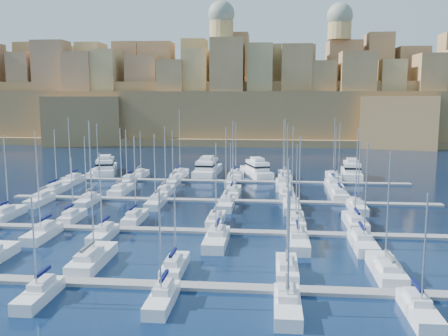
# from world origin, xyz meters

# --- Properties ---
(ground) EXTENTS (600.00, 600.00, 0.00)m
(ground) POSITION_xyz_m (0.00, 0.00, 0.00)
(ground) COLOR black
(ground) RESTS_ON ground
(pontoon_near) EXTENTS (84.00, 2.00, 0.40)m
(pontoon_near) POSITION_xyz_m (0.00, -34.00, 0.20)
(pontoon_near) COLOR slate
(pontoon_near) RESTS_ON ground
(pontoon_mid_near) EXTENTS (84.00, 2.00, 0.40)m
(pontoon_mid_near) POSITION_xyz_m (0.00, -12.00, 0.20)
(pontoon_mid_near) COLOR slate
(pontoon_mid_near) RESTS_ON ground
(pontoon_mid_far) EXTENTS (84.00, 2.00, 0.40)m
(pontoon_mid_far) POSITION_xyz_m (0.00, 10.00, 0.20)
(pontoon_mid_far) COLOR slate
(pontoon_mid_far) RESTS_ON ground
(pontoon_far) EXTENTS (84.00, 2.00, 0.40)m
(pontoon_far) POSITION_xyz_m (0.00, 32.00, 0.20)
(pontoon_far) COLOR slate
(pontoon_far) RESTS_ON ground
(sailboat_2) EXTENTS (3.14, 10.47, 18.01)m
(sailboat_2) POSITION_xyz_m (-12.03, -27.89, 0.79)
(sailboat_2) COLOR white
(sailboat_2) RESTS_ON ground
(sailboat_3) EXTENTS (2.32, 7.75, 10.62)m
(sailboat_3) POSITION_xyz_m (-1.45, -29.23, 0.70)
(sailboat_3) COLOR white
(sailboat_3) RESTS_ON ground
(sailboat_4) EXTENTS (2.51, 8.36, 13.95)m
(sailboat_4) POSITION_xyz_m (11.75, -28.93, 0.74)
(sailboat_4) COLOR white
(sailboat_4) RESTS_ON ground
(sailboat_5) EXTENTS (3.00, 9.99, 14.75)m
(sailboat_5) POSITION_xyz_m (23.22, -28.13, 0.76)
(sailboat_5) COLOR white
(sailboat_5) RESTS_ON ground
(sailboat_8) EXTENTS (2.33, 7.76, 11.17)m
(sailboat_8) POSITION_xyz_m (-13.60, -38.78, 0.71)
(sailboat_8) COLOR white
(sailboat_8) RESTS_ON ground
(sailboat_9) EXTENTS (2.29, 7.64, 12.13)m
(sailboat_9) POSITION_xyz_m (-0.86, -38.72, 0.72)
(sailboat_9) COLOR white
(sailboat_9) RESTS_ON ground
(sailboat_10) EXTENTS (2.56, 8.55, 12.30)m
(sailboat_10) POSITION_xyz_m (11.52, -39.17, 0.72)
(sailboat_10) COLOR white
(sailboat_10) RESTS_ON ground
(sailboat_11) EXTENTS (2.46, 8.19, 12.36)m
(sailboat_11) POSITION_xyz_m (23.89, -38.99, 0.72)
(sailboat_11) COLOR white
(sailboat_11) RESTS_ON ground
(sailboat_12) EXTENTS (2.74, 9.13, 14.35)m
(sailboat_12) POSITION_xyz_m (-34.87, -6.55, 0.75)
(sailboat_12) COLOR white
(sailboat_12) RESTS_ON ground
(sailboat_13) EXTENTS (2.28, 7.59, 10.91)m
(sailboat_13) POSITION_xyz_m (-23.02, -7.31, 0.70)
(sailboat_13) COLOR white
(sailboat_13) RESTS_ON ground
(sailboat_14) EXTENTS (2.52, 8.41, 14.44)m
(sailboat_14) POSITION_xyz_m (-12.46, -6.90, 0.74)
(sailboat_14) COLOR white
(sailboat_14) RESTS_ON ground
(sailboat_15) EXTENTS (2.52, 8.40, 13.43)m
(sailboat_15) POSITION_xyz_m (0.92, -6.91, 0.73)
(sailboat_15) COLOR white
(sailboat_15) RESTS_ON ground
(sailboat_16) EXTENTS (2.69, 8.98, 13.33)m
(sailboat_16) POSITION_xyz_m (13.82, -6.62, 0.74)
(sailboat_16) COLOR white
(sailboat_16) RESTS_ON ground
(sailboat_17) EXTENTS (2.95, 9.85, 15.87)m
(sailboat_17) POSITION_xyz_m (23.20, -6.20, 0.77)
(sailboat_17) COLOR white
(sailboat_17) RESTS_ON ground
(sailboat_19) EXTENTS (2.67, 8.91, 13.89)m
(sailboat_19) POSITION_xyz_m (-23.41, -17.34, 0.74)
(sailboat_19) COLOR white
(sailboat_19) RESTS_ON ground
(sailboat_20) EXTENTS (2.44, 8.15, 13.01)m
(sailboat_20) POSITION_xyz_m (-14.39, -16.97, 0.73)
(sailboat_20) COLOR white
(sailboat_20) RESTS_ON ground
(sailboat_21) EXTENTS (3.00, 10.01, 14.33)m
(sailboat_21) POSITION_xyz_m (2.27, -17.88, 0.75)
(sailboat_21) COLOR white
(sailboat_21) RESTS_ON ground
(sailboat_22) EXTENTS (2.89, 9.63, 15.71)m
(sailboat_22) POSITION_xyz_m (13.59, -17.70, 0.76)
(sailboat_22) COLOR white
(sailboat_22) RESTS_ON ground
(sailboat_23) EXTENTS (2.86, 9.54, 14.88)m
(sailboat_23) POSITION_xyz_m (22.40, -17.65, 0.75)
(sailboat_23) COLOR white
(sailboat_23) RESTS_ON ground
(sailboat_24) EXTENTS (2.70, 9.00, 13.80)m
(sailboat_24) POSITION_xyz_m (-35.99, 15.39, 0.74)
(sailboat_24) COLOR white
(sailboat_24) RESTS_ON ground
(sailboat_25) EXTENTS (2.98, 9.94, 14.11)m
(sailboat_25) POSITION_xyz_m (-21.89, 15.85, 0.75)
(sailboat_25) COLOR white
(sailboat_25) RESTS_ON ground
(sailboat_26) EXTENTS (2.74, 9.15, 14.57)m
(sailboat_26) POSITION_xyz_m (-12.30, 15.46, 0.75)
(sailboat_26) COLOR white
(sailboat_26) RESTS_ON ground
(sailboat_27) EXTENTS (3.03, 10.08, 15.80)m
(sailboat_27) POSITION_xyz_m (1.82, 15.92, 0.77)
(sailboat_27) COLOR white
(sailboat_27) RESTS_ON ground
(sailboat_28) EXTENTS (2.92, 9.73, 15.06)m
(sailboat_28) POSITION_xyz_m (12.95, 15.74, 0.76)
(sailboat_28) COLOR white
(sailboat_28) RESTS_ON ground
(sailboat_29) EXTENTS (3.16, 10.55, 15.44)m
(sailboat_29) POSITION_xyz_m (23.42, 16.15, 0.77)
(sailboat_29) COLOR white
(sailboat_29) RESTS_ON ground
(sailboat_30) EXTENTS (2.60, 8.65, 14.35)m
(sailboat_30) POSITION_xyz_m (-34.42, 4.78, 0.74)
(sailboat_30) COLOR white
(sailboat_30) RESTS_ON ground
(sailboat_31) EXTENTS (2.53, 8.43, 13.36)m
(sailboat_31) POSITION_xyz_m (-24.97, 4.89, 0.73)
(sailboat_31) COLOR white
(sailboat_31) RESTS_ON ground
(sailboat_32) EXTENTS (2.62, 8.73, 13.95)m
(sailboat_32) POSITION_xyz_m (-11.69, 4.74, 0.74)
(sailboat_32) COLOR white
(sailboat_32) RESTS_ON ground
(sailboat_33) EXTENTS (2.72, 9.06, 15.27)m
(sailboat_33) POSITION_xyz_m (1.55, 4.58, 0.76)
(sailboat_33) COLOR white
(sailboat_33) RESTS_ON ground
(sailboat_34) EXTENTS (2.93, 9.77, 15.52)m
(sailboat_34) POSITION_xyz_m (13.52, 4.24, 0.76)
(sailboat_34) COLOR white
(sailboat_34) RESTS_ON ground
(sailboat_35) EXTENTS (2.68, 8.93, 12.96)m
(sailboat_35) POSITION_xyz_m (25.27, 4.65, 0.73)
(sailboat_35) COLOR white
(sailboat_35) RESTS_ON ground
(sailboat_36) EXTENTS (2.82, 9.40, 13.69)m
(sailboat_36) POSITION_xyz_m (-34.73, 37.58, 0.74)
(sailboat_36) COLOR white
(sailboat_36) RESTS_ON ground
(sailboat_37) EXTENTS (2.58, 8.60, 11.91)m
(sailboat_37) POSITION_xyz_m (-23.35, 37.19, 0.72)
(sailboat_37) COLOR white
(sailboat_37) RESTS_ON ground
(sailboat_38) EXTENTS (3.11, 10.36, 17.33)m
(sailboat_38) POSITION_xyz_m (-13.44, 38.06, 0.78)
(sailboat_38) COLOR white
(sailboat_38) RESTS_ON ground
(sailboat_39) EXTENTS (3.24, 10.80, 14.24)m
(sailboat_39) POSITION_xyz_m (0.79, 38.27, 0.76)
(sailboat_39) COLOR white
(sailboat_39) RESTS_ON ground
(sailboat_40) EXTENTS (3.19, 10.63, 15.24)m
(sailboat_40) POSITION_xyz_m (13.01, 38.19, 0.77)
(sailboat_40) COLOR white
(sailboat_40) RESTS_ON ground
(sailboat_41) EXTENTS (3.02, 10.08, 15.55)m
(sailboat_41) POSITION_xyz_m (25.00, 37.92, 0.76)
(sailboat_41) COLOR white
(sailboat_41) RESTS_ON ground
(sailboat_42) EXTENTS (3.06, 10.19, 16.03)m
(sailboat_42) POSITION_xyz_m (-36.75, 26.03, 0.77)
(sailboat_42) COLOR white
(sailboat_42) RESTS_ON ground
(sailboat_43) EXTENTS (2.49, 8.31, 13.03)m
(sailboat_43) POSITION_xyz_m (-23.68, 26.95, 0.73)
(sailboat_43) COLOR white
(sailboat_43) RESTS_ON ground
(sailboat_44) EXTENTS (2.40, 8.01, 12.87)m
(sailboat_44) POSITION_xyz_m (-12.85, 27.10, 0.73)
(sailboat_44) COLOR white
(sailboat_44) RESTS_ON ground
(sailboat_45) EXTENTS (2.23, 7.42, 10.23)m
(sailboat_45) POSITION_xyz_m (0.47, 27.39, 0.70)
(sailboat_45) COLOR white
(sailboat_45) RESTS_ON ground
(sailboat_46) EXTENTS (3.16, 10.55, 15.63)m
(sailboat_46) POSITION_xyz_m (12.38, 25.85, 0.77)
(sailboat_46) COLOR white
(sailboat_46) RESTS_ON ground
(sailboat_47) EXTENTS (3.15, 10.49, 14.15)m
(sailboat_47) POSITION_xyz_m (23.70, 25.88, 0.76)
(sailboat_47) COLOR white
(sailboat_47) RESTS_ON ground
(motor_yacht_a) EXTENTS (8.97, 17.25, 5.25)m
(motor_yacht_a) POSITION_xyz_m (-33.86, 41.45, 1.73)
(motor_yacht_a) COLOR white
(motor_yacht_a) RESTS_ON ground
(motor_yacht_b) EXTENTS (5.97, 17.48, 5.25)m
(motor_yacht_b) POSITION_xyz_m (-6.78, 41.79, 1.73)
(motor_yacht_b) COLOR white
(motor_yacht_b) RESTS_ON ground
(motor_yacht_c) EXTENTS (9.14, 15.45, 5.25)m
(motor_yacht_c) POSITION_xyz_m (6.03, 40.63, 1.73)
(motor_yacht_c) COLOR white
(motor_yacht_c) RESTS_ON ground
(motor_yacht_d) EXTENTS (5.77, 15.40, 5.25)m
(motor_yacht_d) POSITION_xyz_m (29.76, 40.74, 1.73)
(motor_yacht_d) COLOR white
(motor_yacht_d) RESTS_ON ground
(fortified_city) EXTENTS (460.00, 108.95, 59.52)m
(fortified_city) POSITION_xyz_m (-0.19, 155.26, 14.74)
(fortified_city) COLOR brown
(fortified_city) RESTS_ON ground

